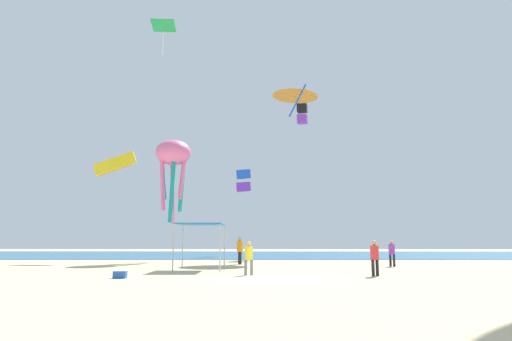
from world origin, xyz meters
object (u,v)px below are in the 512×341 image
object	(u,v)px
cooler_box	(120,274)
kite_box_blue	(244,180)
person_rightmost	(249,255)
kite_parafoil_yellow	(115,164)
person_near_tent	(240,248)
kite_box_black	(302,114)
kite_diamond_green	(164,27)
canopy_tent	(201,226)
person_central	(375,255)
kite_octopus_pink	(173,157)
person_leftmost	(392,251)
kite_delta_orange	(295,92)

from	to	relation	value
cooler_box	kite_box_blue	bearing A→B (deg)	80.37
person_rightmost	kite_parafoil_yellow	xyz separation A→B (m)	(-11.46, 13.63, 6.93)
person_near_tent	kite_box_blue	bearing A→B (deg)	165.45
kite_box_black	kite_diamond_green	bearing A→B (deg)	-146.41
canopy_tent	person_near_tent	xyz separation A→B (m)	(2.03, 5.61, -1.37)
kite_diamond_green	person_central	bearing A→B (deg)	-56.48
person_central	kite_diamond_green	distance (m)	33.25
kite_box_black	kite_parafoil_yellow	xyz separation A→B (m)	(-16.66, -10.62, -7.39)
kite_box_black	person_central	bearing A→B (deg)	-73.37
person_central	person_rightmost	size ratio (longest dim) A/B	1.04
kite_octopus_pink	person_leftmost	bearing A→B (deg)	-2.03
person_rightmost	kite_box_blue	size ratio (longest dim) A/B	0.64
kite_octopus_pink	person_central	bearing A→B (deg)	-26.85
person_central	kite_delta_orange	size ratio (longest dim) A/B	0.39
kite_octopus_pink	kite_diamond_green	distance (m)	16.12
kite_octopus_pink	kite_diamond_green	bearing A→B (deg)	132.88
canopy_tent	kite_diamond_green	xyz separation A→B (m)	(-6.28, 15.78, 20.43)
canopy_tent	person_rightmost	size ratio (longest dim) A/B	1.82
kite_delta_orange	kite_box_black	bearing A→B (deg)	-12.13
person_leftmost	kite_octopus_pink	xyz separation A→B (m)	(-15.52, 6.34, 7.36)
person_central	kite_parafoil_yellow	world-z (taller)	kite_parafoil_yellow
kite_box_black	kite_parafoil_yellow	distance (m)	21.10
person_leftmost	kite_delta_orange	xyz separation A→B (m)	(-5.15, 10.49, 14.25)
person_leftmost	kite_delta_orange	size ratio (longest dim) A/B	0.38
cooler_box	kite_delta_orange	xyz separation A→B (m)	(9.64, 18.85, 15.06)
person_near_tent	person_central	bearing A→B (deg)	19.74
canopy_tent	person_leftmost	bearing A→B (deg)	14.54
person_leftmost	kite_diamond_green	bearing A→B (deg)	-158.02
kite_octopus_pink	cooler_box	bearing A→B (deg)	-66.99
kite_parafoil_yellow	kite_diamond_green	world-z (taller)	kite_diamond_green
kite_octopus_pink	kite_box_blue	xyz separation A→B (m)	(5.29, 12.20, -0.31)
kite_diamond_green	canopy_tent	bearing A→B (deg)	-72.27
person_central	kite_diamond_green	size ratio (longest dim) A/B	0.52
kite_box_black	kite_delta_orange	xyz separation A→B (m)	(-1.34, -7.13, -0.05)
canopy_tent	cooler_box	xyz separation A→B (m)	(-2.89, -5.28, -2.30)
canopy_tent	cooler_box	world-z (taller)	canopy_tent
kite_octopus_pink	kite_delta_orange	xyz separation A→B (m)	(10.37, 4.16, 6.89)
person_central	kite_octopus_pink	xyz separation A→B (m)	(-12.55, 13.48, 7.35)
kite_delta_orange	kite_diamond_green	distance (m)	15.28
person_leftmost	kite_delta_orange	world-z (taller)	kite_delta_orange
canopy_tent	kite_box_black	bearing A→B (deg)	68.68
canopy_tent	kite_diamond_green	size ratio (longest dim) A/B	0.91
person_central	kite_box_black	distance (m)	28.61
kite_parafoil_yellow	person_leftmost	bearing A→B (deg)	158.00
person_near_tent	kite_parafoil_yellow	xyz separation A→B (m)	(-10.61, 4.48, 6.79)
person_leftmost	person_central	size ratio (longest dim) A/B	0.99
person_central	kite_delta_orange	world-z (taller)	kite_delta_orange
kite_box_black	kite_octopus_pink	size ratio (longest dim) A/B	0.32
person_near_tent	kite_delta_orange	distance (m)	16.90
kite_delta_orange	kite_parafoil_yellow	bearing A→B (deg)	101.27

